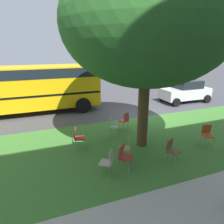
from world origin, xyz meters
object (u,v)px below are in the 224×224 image
at_px(chair_3, 124,155).
at_px(chair_5, 108,161).
at_px(chair_4, 78,136).
at_px(chair_6, 127,146).
at_px(chair_7, 125,120).
at_px(school_bus, 12,86).
at_px(chair_2, 172,149).
at_px(parked_car, 185,91).
at_px(chair_0, 112,126).
at_px(street_tree, 147,23).
at_px(chair_1, 207,133).

height_order(chair_3, chair_5, same).
bearing_deg(chair_4, chair_6, 134.42).
height_order(chair_7, school_bus, school_bus).
height_order(chair_6, chair_7, same).
xyz_separation_m(chair_2, chair_7, (0.28, -3.48, 0.00)).
xyz_separation_m(chair_3, school_bus, (3.78, -7.99, 1.24)).
height_order(chair_5, chair_6, same).
bearing_deg(parked_car, chair_0, 27.68).
relative_size(chair_5, chair_6, 1.00).
bearing_deg(street_tree, chair_6, 37.25).
relative_size(street_tree, parked_car, 1.94).
xyz_separation_m(street_tree, chair_3, (1.46, 1.40, -4.31)).
height_order(street_tree, chair_5, street_tree).
distance_m(chair_4, chair_6, 2.14).
relative_size(chair_3, chair_6, 1.00).
relative_size(parked_car, school_bus, 0.36).
height_order(chair_2, parked_car, parked_car).
xyz_separation_m(chair_1, chair_3, (4.03, 0.39, 0.00)).
bearing_deg(chair_3, school_bus, -64.69).
distance_m(chair_0, chair_2, 3.14).
relative_size(chair_1, chair_7, 1.00).
relative_size(chair_2, chair_3, 1.00).
distance_m(chair_6, parked_car, 9.81).
bearing_deg(parked_car, school_bus, -6.68).
height_order(chair_1, parked_car, parked_car).
xyz_separation_m(street_tree, chair_7, (-0.04, -1.86, -4.31)).
bearing_deg(chair_4, chair_2, 141.69).
bearing_deg(chair_5, chair_1, -173.45).
xyz_separation_m(street_tree, chair_4, (2.61, -0.68, -4.31)).
height_order(chair_5, chair_7, same).
distance_m(street_tree, chair_3, 4.76).
height_order(chair_4, chair_6, same).
bearing_deg(chair_1, parked_car, -122.97).
xyz_separation_m(street_tree, parked_car, (-6.60, -5.21, -3.99)).
bearing_deg(chair_6, school_bus, -60.95).
xyz_separation_m(chair_0, chair_3, (0.61, 2.69, 0.00)).
bearing_deg(street_tree, chair_5, 36.27).
xyz_separation_m(chair_7, parked_car, (-6.57, -3.35, 0.32)).
bearing_deg(chair_4, chair_7, -156.09).
xyz_separation_m(chair_4, chair_7, (-2.64, -1.17, 0.00)).
relative_size(chair_1, chair_3, 1.00).
bearing_deg(chair_3, street_tree, -136.30).
bearing_deg(street_tree, chair_3, 43.70).
xyz_separation_m(chair_5, chair_6, (-1.00, -0.70, 0.00)).
bearing_deg(chair_3, chair_1, -174.52).
relative_size(chair_1, parked_car, 0.24).
bearing_deg(chair_3, parked_car, -140.68).
height_order(chair_3, chair_7, same).
bearing_deg(school_bus, street_tree, 128.47).
distance_m(chair_0, school_bus, 6.99).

